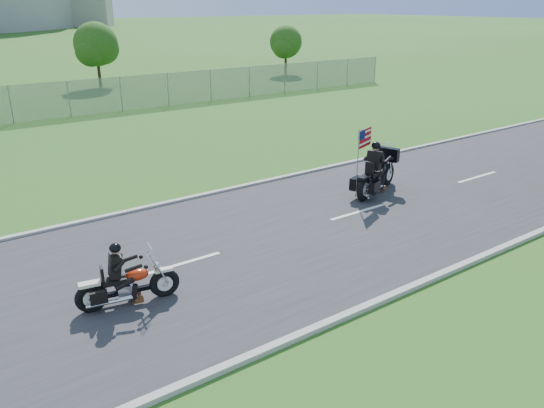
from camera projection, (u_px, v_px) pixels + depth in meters
ground at (249, 246)px, 14.08m from camera, size 420.00×420.00×0.00m
road at (249, 245)px, 14.08m from camera, size 120.00×8.00×0.04m
curb_north at (181, 200)px, 17.16m from camera, size 120.00×0.18×0.12m
curb_south at (354, 312)px, 10.97m from camera, size 120.00×0.18×0.12m
tree_fence_near at (97, 46)px, 39.20m from camera, size 3.52×3.28×4.75m
tree_fence_far at (286, 44)px, 46.40m from camera, size 3.08×2.87×4.20m
motorcycle_lead at (127, 285)px, 11.16m from camera, size 2.19×0.80×1.48m
motorcycle_follow at (376, 176)px, 17.71m from camera, size 2.64×1.37×2.29m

